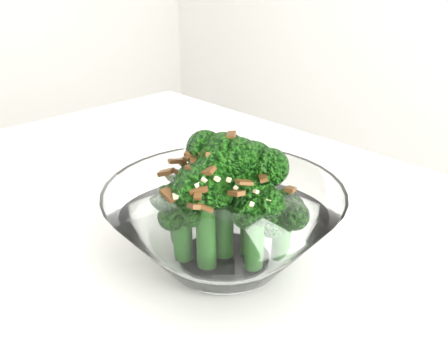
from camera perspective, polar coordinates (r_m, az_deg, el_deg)
The scene contains 2 objects.
table at distance 0.51m, azimuth 0.99°, elevation -19.37°, with size 1.28×0.93×0.75m.
broccoli_dish at distance 0.47m, azimuth 0.04°, elevation -4.53°, with size 0.22×0.22×0.14m.
Camera 1 is at (0.26, -0.29, 1.04)m, focal length 40.00 mm.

